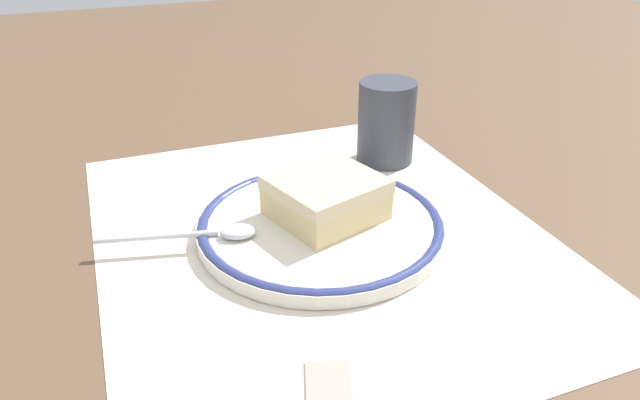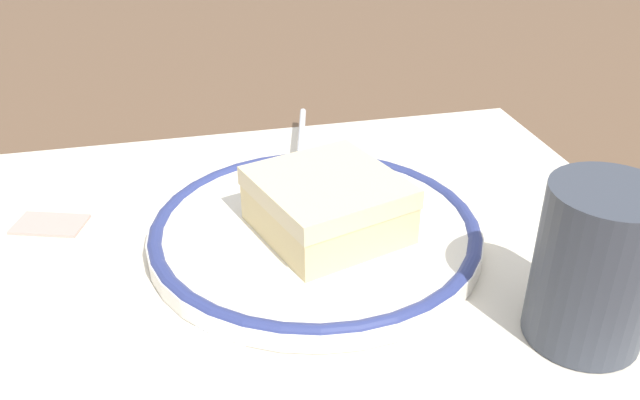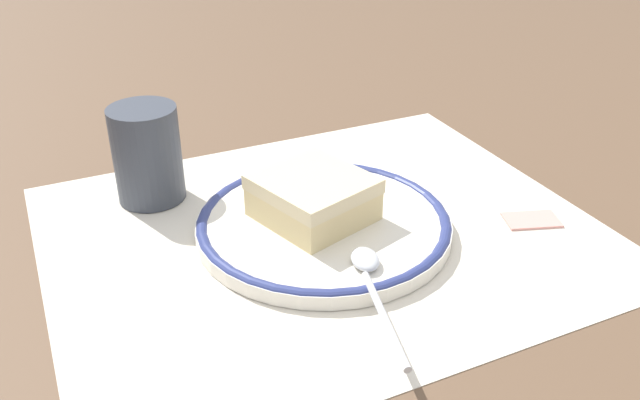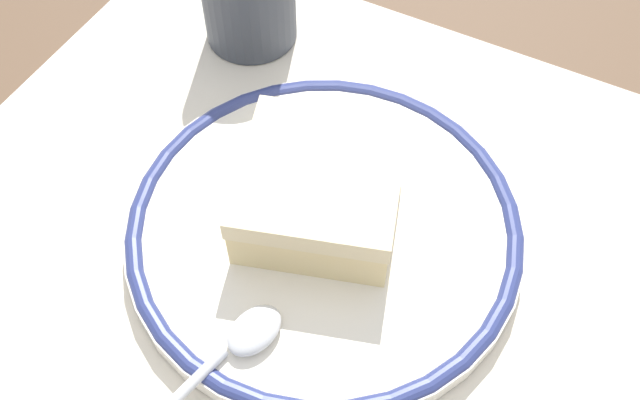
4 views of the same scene
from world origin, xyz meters
name	(u,v)px [view 2 (image 2 of 4)]	position (x,y,z in m)	size (l,w,h in m)	color
ground_plane	(315,242)	(0.00, 0.00, 0.00)	(2.40, 2.40, 0.00)	brown
placemat	(315,241)	(0.00, 0.00, 0.00)	(0.48, 0.40, 0.00)	beige
plate	(320,231)	(0.00, 0.00, 0.01)	(0.23, 0.23, 0.02)	silver
cake_slice	(327,204)	(0.01, -0.01, 0.03)	(0.11, 0.11, 0.04)	beige
spoon	(300,156)	(0.01, 0.10, 0.02)	(0.05, 0.14, 0.01)	silver
cup	(593,274)	(0.13, -0.13, 0.04)	(0.06, 0.06, 0.09)	#383D47
sugar_packet	(49,221)	(-0.18, 0.06, 0.00)	(0.05, 0.03, 0.01)	#E5998C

